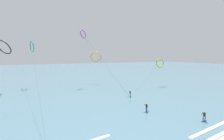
# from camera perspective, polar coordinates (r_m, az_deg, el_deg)

# --- Properties ---
(sea_water) EXTENTS (400.00, 200.00, 0.08)m
(sea_water) POSITION_cam_1_polar(r_m,az_deg,el_deg) (113.37, -18.36, -0.43)
(sea_water) COLOR slate
(sea_water) RESTS_ON ground
(surfer_cobalt) EXTENTS (1.40, 0.61, 1.70)m
(surfer_cobalt) POSITION_cam_1_polar(r_m,az_deg,el_deg) (31.09, 12.64, -13.58)
(surfer_cobalt) COLOR #2647B7
(surfer_cobalt) RESTS_ON ground
(surfer_navy) EXTENTS (1.40, 0.67, 1.70)m
(surfer_navy) POSITION_cam_1_polar(r_m,az_deg,el_deg) (30.41, 30.91, -14.65)
(surfer_navy) COLOR navy
(surfer_navy) RESTS_ON ground
(surfer_emerald) EXTENTS (1.40, 0.73, 1.70)m
(surfer_emerald) POSITION_cam_1_polar(r_m,az_deg,el_deg) (41.05, 6.73, -8.83)
(surfer_emerald) COLOR #199351
(surfer_emerald) RESTS_ON ground
(kite_amber) EXTENTS (4.94, 26.90, 12.52)m
(kite_amber) POSITION_cam_1_polar(r_m,az_deg,el_deg) (62.09, -5.98, 4.91)
(kite_amber) COLOR orange
(kite_amber) RESTS_ON ground
(kite_charcoal) EXTENTS (5.66, 41.82, 15.56)m
(kite_charcoal) POSITION_cam_1_polar(r_m,az_deg,el_deg) (56.95, -35.08, 6.92)
(kite_charcoal) COLOR black
(kite_charcoal) RESTS_ON ground
(kite_violet) EXTENTS (8.22, 24.07, 20.33)m
(kite_violet) POSITION_cam_1_polar(r_m,az_deg,el_deg) (58.64, -10.64, 12.87)
(kite_violet) COLOR purple
(kite_violet) RESTS_ON ground
(kite_teal) EXTENTS (3.92, 47.34, 15.95)m
(kite_teal) POSITION_cam_1_polar(r_m,az_deg,el_deg) (61.50, -27.47, 7.62)
(kite_teal) COLOR teal
(kite_teal) RESTS_ON ground
(kite_lime) EXTENTS (20.09, 10.12, 9.83)m
(kite_lime) POSITION_cam_1_polar(r_m,az_deg,el_deg) (58.64, 17.26, 2.42)
(kite_lime) COLOR #8CC62D
(kite_lime) RESTS_ON ground
(wave_crest_near) EXTENTS (12.56, 1.68, 0.12)m
(wave_crest_near) POSITION_cam_1_polar(r_m,az_deg,el_deg) (26.47, 34.32, -19.62)
(wave_crest_near) COLOR white
(wave_crest_near) RESTS_ON ground
(wave_crest_mid) EXTENTS (15.54, 2.20, 0.12)m
(wave_crest_mid) POSITION_cam_1_polar(r_m,az_deg,el_deg) (30.67, 34.95, -16.21)
(wave_crest_mid) COLOR white
(wave_crest_mid) RESTS_ON ground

